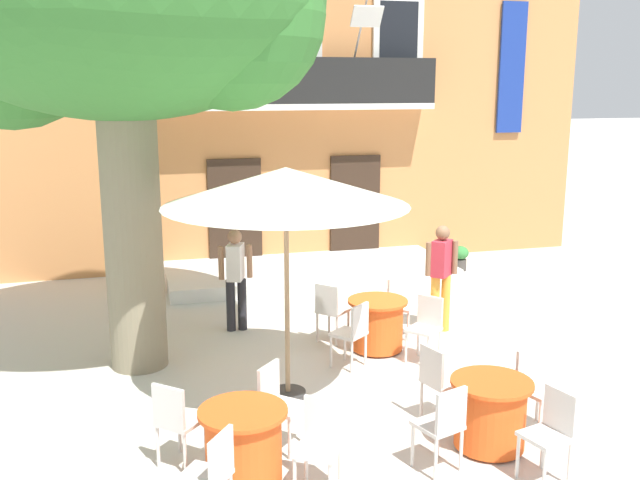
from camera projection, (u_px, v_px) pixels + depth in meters
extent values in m
plane|color=beige|center=(405.00, 341.00, 10.70)|extent=(120.00, 120.00, 0.00)
cube|color=#CC844C|center=(275.00, 85.00, 16.37)|extent=(13.00, 4.00, 7.50)
cube|color=#332319|center=(235.00, 214.00, 14.68)|extent=(1.10, 0.08, 2.30)
cube|color=#332319|center=(355.00, 209.00, 15.35)|extent=(1.10, 0.08, 2.30)
cube|color=silver|center=(184.00, 38.00, 13.69)|extent=(1.10, 0.08, 1.90)
cube|color=black|center=(184.00, 38.00, 13.66)|extent=(0.84, 0.04, 1.60)
cube|color=silver|center=(295.00, 40.00, 14.25)|extent=(1.10, 0.08, 1.90)
cube|color=black|center=(296.00, 40.00, 14.22)|extent=(0.84, 0.04, 1.60)
cube|color=silver|center=(398.00, 41.00, 14.82)|extent=(1.10, 0.08, 1.90)
cube|color=black|center=(399.00, 41.00, 14.79)|extent=(0.84, 0.04, 1.60)
cube|color=silver|center=(299.00, 107.00, 14.26)|extent=(5.60, 0.65, 0.12)
cube|color=black|center=(302.00, 81.00, 13.88)|extent=(5.60, 0.06, 0.90)
cylinder|color=#B2B2B7|center=(239.00, 32.00, 13.49)|extent=(0.04, 0.95, 1.33)
cube|color=red|center=(243.00, 13.00, 13.00)|extent=(0.60, 0.29, 0.38)
cylinder|color=#B2B2B7|center=(359.00, 34.00, 14.10)|extent=(0.04, 0.95, 1.33)
cube|color=white|center=(367.00, 16.00, 13.62)|extent=(0.60, 0.29, 0.38)
cylinder|color=#995638|center=(182.00, 97.00, 13.66)|extent=(0.35, 0.35, 0.26)
ellipsoid|color=#4C8E38|center=(181.00, 77.00, 13.57)|extent=(0.45, 0.45, 0.50)
cylinder|color=#995638|center=(299.00, 96.00, 14.24)|extent=(0.29, 0.29, 0.29)
ellipsoid|color=#38843D|center=(299.00, 80.00, 14.17)|extent=(0.38, 0.38, 0.36)
cylinder|color=#47423D|center=(406.00, 97.00, 14.84)|extent=(0.33, 0.33, 0.23)
ellipsoid|color=#2D7533|center=(406.00, 83.00, 14.78)|extent=(0.42, 0.42, 0.34)
cube|color=navy|center=(512.00, 68.00, 15.60)|extent=(0.60, 0.06, 2.80)
cube|color=silver|center=(310.00, 271.00, 14.20)|extent=(5.61, 2.26, 0.25)
cylinder|color=#7F755B|center=(133.00, 243.00, 9.44)|extent=(0.76, 0.76, 3.45)
sphere|color=#33702D|center=(5.00, 28.00, 9.09)|extent=(2.59, 2.59, 2.59)
sphere|color=#33702D|center=(231.00, 14.00, 8.66)|extent=(2.33, 2.33, 2.33)
cylinder|color=#EA561E|center=(377.00, 326.00, 10.28)|extent=(0.74, 0.74, 0.68)
cylinder|color=#EA561E|center=(378.00, 301.00, 10.20)|extent=(0.86, 0.86, 0.04)
cylinder|color=#2D2823|center=(377.00, 349.00, 10.35)|extent=(0.44, 0.44, 0.03)
cylinder|color=silver|center=(331.00, 352.00, 9.68)|extent=(0.04, 0.04, 0.45)
cylinder|color=silver|center=(345.00, 344.00, 9.95)|extent=(0.04, 0.04, 0.45)
cylinder|color=silver|center=(352.00, 357.00, 9.48)|extent=(0.04, 0.04, 0.45)
cylinder|color=silver|center=(365.00, 350.00, 9.75)|extent=(0.04, 0.04, 0.45)
cube|color=silver|center=(348.00, 334.00, 9.66)|extent=(0.56, 0.56, 0.04)
cube|color=silver|center=(360.00, 320.00, 9.51)|extent=(0.32, 0.27, 0.42)
cylinder|color=silver|center=(428.00, 353.00, 9.64)|extent=(0.04, 0.04, 0.45)
cylinder|color=silver|center=(406.00, 347.00, 9.84)|extent=(0.04, 0.04, 0.45)
cylinder|color=silver|center=(440.00, 345.00, 9.90)|extent=(0.04, 0.04, 0.45)
cylinder|color=silver|center=(418.00, 340.00, 10.10)|extent=(0.04, 0.04, 0.45)
cube|color=silver|center=(423.00, 330.00, 9.82)|extent=(0.56, 0.56, 0.04)
cube|color=silver|center=(430.00, 310.00, 9.91)|extent=(0.27, 0.32, 0.42)
cylinder|color=silver|center=(420.00, 321.00, 10.91)|extent=(0.04, 0.04, 0.45)
cylinder|color=silver|center=(408.00, 327.00, 10.65)|extent=(0.04, 0.04, 0.45)
cylinder|color=silver|center=(401.00, 317.00, 11.12)|extent=(0.04, 0.04, 0.45)
cylinder|color=silver|center=(389.00, 322.00, 10.86)|extent=(0.04, 0.04, 0.45)
cube|color=silver|center=(405.00, 307.00, 10.83)|extent=(0.56, 0.56, 0.04)
cube|color=silver|center=(395.00, 290.00, 10.89)|extent=(0.33, 0.26, 0.42)
cylinder|color=silver|center=(329.00, 321.00, 10.93)|extent=(0.04, 0.04, 0.45)
cylinder|color=silver|center=(348.00, 325.00, 10.75)|extent=(0.04, 0.04, 0.45)
cylinder|color=silver|center=(317.00, 327.00, 10.65)|extent=(0.04, 0.04, 0.45)
cylinder|color=silver|center=(337.00, 331.00, 10.47)|extent=(0.04, 0.04, 0.45)
cube|color=silver|center=(333.00, 310.00, 10.65)|extent=(0.57, 0.57, 0.04)
cube|color=silver|center=(327.00, 299.00, 10.45)|extent=(0.29, 0.31, 0.42)
cylinder|color=#EA561E|center=(244.00, 447.00, 6.84)|extent=(0.74, 0.74, 0.68)
cylinder|color=#EA561E|center=(243.00, 412.00, 6.76)|extent=(0.86, 0.86, 0.04)
cylinder|color=#2D2823|center=(244.00, 480.00, 6.92)|extent=(0.44, 0.44, 0.03)
cylinder|color=silver|center=(295.00, 480.00, 6.54)|extent=(0.04, 0.04, 0.45)
cylinder|color=silver|center=(340.00, 467.00, 6.76)|extent=(0.04, 0.04, 0.45)
cylinder|color=silver|center=(306.00, 462.00, 6.86)|extent=(0.04, 0.04, 0.45)
cube|color=silver|center=(318.00, 450.00, 6.60)|extent=(0.55, 0.55, 0.04)
cube|color=silver|center=(324.00, 418.00, 6.72)|extent=(0.34, 0.24, 0.42)
cylinder|color=silver|center=(306.00, 425.00, 7.59)|extent=(0.04, 0.04, 0.45)
cylinder|color=silver|center=(289.00, 439.00, 7.30)|extent=(0.04, 0.04, 0.45)
cylinder|color=silver|center=(278.00, 418.00, 7.75)|extent=(0.04, 0.04, 0.45)
cylinder|color=silver|center=(261.00, 432.00, 7.45)|extent=(0.04, 0.04, 0.45)
cube|color=silver|center=(283.00, 407.00, 7.47)|extent=(0.57, 0.57, 0.04)
cube|color=silver|center=(269.00, 383.00, 7.50)|extent=(0.29, 0.30, 0.42)
cylinder|color=silver|center=(179.00, 432.00, 7.44)|extent=(0.04, 0.04, 0.45)
cylinder|color=silver|center=(206.00, 440.00, 7.28)|extent=(0.04, 0.04, 0.45)
cylinder|color=silver|center=(158.00, 447.00, 7.14)|extent=(0.04, 0.04, 0.45)
cylinder|color=silver|center=(185.00, 455.00, 6.99)|extent=(0.04, 0.04, 0.45)
cube|color=silver|center=(181.00, 421.00, 7.16)|extent=(0.57, 0.57, 0.04)
cube|color=silver|center=(168.00, 407.00, 6.96)|extent=(0.31, 0.29, 0.42)
cube|color=silver|center=(203.00, 477.00, 6.14)|extent=(0.56, 0.56, 0.04)
cube|color=silver|center=(221.00, 457.00, 6.03)|extent=(0.26, 0.33, 0.42)
cylinder|color=#EA561E|center=(490.00, 415.00, 7.50)|extent=(0.74, 0.74, 0.68)
cylinder|color=#EA561E|center=(492.00, 383.00, 7.42)|extent=(0.86, 0.86, 0.04)
cylinder|color=#2D2823|center=(488.00, 446.00, 7.57)|extent=(0.44, 0.44, 0.03)
cylinder|color=silver|center=(444.00, 393.00, 8.38)|extent=(0.04, 0.04, 0.45)
cylinder|color=silver|center=(464.00, 404.00, 8.10)|extent=(0.04, 0.04, 0.45)
cylinder|color=silver|center=(421.00, 399.00, 8.21)|extent=(0.04, 0.04, 0.45)
cylinder|color=silver|center=(441.00, 411.00, 7.93)|extent=(0.04, 0.04, 0.45)
cube|color=silver|center=(443.00, 382.00, 8.10)|extent=(0.49, 0.49, 0.04)
cube|color=silver|center=(432.00, 366.00, 7.96)|extent=(0.14, 0.38, 0.42)
cylinder|color=silver|center=(413.00, 445.00, 7.17)|extent=(0.04, 0.04, 0.45)
cylinder|color=silver|center=(438.00, 436.00, 7.35)|extent=(0.04, 0.04, 0.45)
cylinder|color=silver|center=(436.00, 460.00, 6.89)|extent=(0.04, 0.04, 0.45)
cylinder|color=silver|center=(461.00, 450.00, 7.08)|extent=(0.04, 0.04, 0.45)
cube|color=silver|center=(438.00, 425.00, 7.07)|extent=(0.51, 0.51, 0.04)
cube|color=silver|center=(451.00, 411.00, 6.88)|extent=(0.37, 0.16, 0.42)
cylinder|color=silver|center=(544.00, 473.00, 6.67)|extent=(0.04, 0.04, 0.45)
cylinder|color=silver|center=(518.00, 456.00, 6.96)|extent=(0.04, 0.04, 0.45)
cylinder|color=silver|center=(570.00, 463.00, 6.83)|extent=(0.04, 0.04, 0.45)
cylinder|color=silver|center=(543.00, 448.00, 7.12)|extent=(0.04, 0.04, 0.45)
cube|color=silver|center=(545.00, 437.00, 6.84)|extent=(0.49, 0.49, 0.04)
cube|color=silver|center=(560.00, 410.00, 6.88)|extent=(0.13, 0.38, 0.42)
cylinder|color=silver|center=(561.00, 414.00, 7.86)|extent=(0.04, 0.04, 0.45)
cylinder|color=silver|center=(540.00, 421.00, 7.68)|extent=(0.04, 0.04, 0.45)
cylinder|color=silver|center=(537.00, 402.00, 8.14)|extent=(0.04, 0.04, 0.45)
cylinder|color=silver|center=(516.00, 409.00, 7.97)|extent=(0.04, 0.04, 0.45)
cube|color=silver|center=(540.00, 391.00, 7.86)|extent=(0.50, 0.50, 0.04)
cube|color=silver|center=(529.00, 366.00, 7.96)|extent=(0.38, 0.14, 0.42)
cylinder|color=#997A56|center=(287.00, 298.00, 8.53)|extent=(0.06, 0.06, 2.55)
cylinder|color=#333333|center=(288.00, 394.00, 8.79)|extent=(0.44, 0.44, 0.08)
cone|color=silver|center=(286.00, 187.00, 8.24)|extent=(2.90, 2.90, 0.45)
cylinder|color=slate|center=(148.00, 285.00, 13.10)|extent=(0.33, 0.33, 0.33)
ellipsoid|color=#4C8E38|center=(147.00, 267.00, 13.03)|extent=(0.43, 0.43, 0.36)
cylinder|color=#47423D|center=(460.00, 265.00, 14.76)|extent=(0.27, 0.27, 0.24)
ellipsoid|color=#38843D|center=(460.00, 253.00, 14.70)|extent=(0.35, 0.35, 0.28)
cylinder|color=#232328|center=(231.00, 305.00, 11.09)|extent=(0.14, 0.14, 0.82)
cylinder|color=#232328|center=(242.00, 304.00, 11.14)|extent=(0.14, 0.14, 0.82)
cube|color=white|center=(235.00, 262.00, 10.97)|extent=(0.33, 0.40, 0.56)
sphere|color=#9E7051|center=(235.00, 237.00, 10.88)|extent=(0.22, 0.22, 0.22)
cylinder|color=#9E7051|center=(221.00, 263.00, 10.91)|extent=(0.09, 0.09, 0.52)
cylinder|color=#9E7051|center=(249.00, 261.00, 11.02)|extent=(0.09, 0.09, 0.52)
cylinder|color=gold|center=(435.00, 304.00, 11.04)|extent=(0.14, 0.14, 0.89)
cylinder|color=gold|center=(445.00, 303.00, 11.09)|extent=(0.14, 0.14, 0.89)
cube|color=#B72D3D|center=(442.00, 258.00, 10.91)|extent=(0.40, 0.39, 0.56)
sphere|color=brown|center=(443.00, 233.00, 10.82)|extent=(0.22, 0.22, 0.22)
cylinder|color=brown|center=(429.00, 259.00, 10.85)|extent=(0.09, 0.09, 0.52)
cylinder|color=brown|center=(455.00, 257.00, 10.96)|extent=(0.09, 0.09, 0.52)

